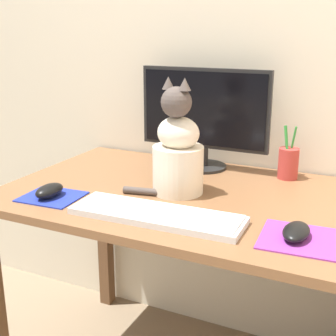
{
  "coord_description": "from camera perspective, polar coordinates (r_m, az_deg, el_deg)",
  "views": [
    {
      "loc": [
        0.52,
        -1.26,
        1.21
      ],
      "look_at": [
        -0.03,
        -0.12,
        0.83
      ],
      "focal_mm": 50.0,
      "sensor_mm": 36.0,
      "label": 1
    }
  ],
  "objects": [
    {
      "name": "keyboard",
      "position": [
        1.25,
        -1.41,
        -5.68
      ],
      "size": [
        0.48,
        0.15,
        0.02
      ],
      "rotation": [
        0.0,
        0.0,
        0.03
      ],
      "color": "silver",
      "rests_on": "desk"
    },
    {
      "name": "mousepad_right",
      "position": [
        1.18,
        16.22,
        -8.37
      ],
      "size": [
        0.22,
        0.19,
        0.0
      ],
      "rotation": [
        0.0,
        0.0,
        0.07
      ],
      "color": "purple",
      "rests_on": "desk"
    },
    {
      "name": "computer_mouse_left",
      "position": [
        1.44,
        -14.26,
        -2.7
      ],
      "size": [
        0.06,
        0.11,
        0.04
      ],
      "color": "black",
      "rests_on": "mousepad_left"
    },
    {
      "name": "cat",
      "position": [
        1.41,
        1.16,
        2.05
      ],
      "size": [
        0.24,
        0.18,
        0.35
      ],
      "rotation": [
        0.0,
        0.0,
        -0.16
      ],
      "color": "beige",
      "rests_on": "desk"
    },
    {
      "name": "computer_mouse_right",
      "position": [
        1.18,
        15.37,
        -7.48
      ],
      "size": [
        0.06,
        0.11,
        0.03
      ],
      "color": "black",
      "rests_on": "mousepad_right"
    },
    {
      "name": "wall_back",
      "position": [
        1.73,
        8.5,
        17.91
      ],
      "size": [
        7.0,
        0.04,
        2.5
      ],
      "color": "beige",
      "rests_on": "ground_plane"
    },
    {
      "name": "monitor",
      "position": [
        1.66,
        4.4,
        6.43
      ],
      "size": [
        0.47,
        0.17,
        0.36
      ],
      "color": "black",
      "rests_on": "desk"
    },
    {
      "name": "desk",
      "position": [
        1.48,
        2.89,
        -6.76
      ],
      "size": [
        1.17,
        0.73,
        0.72
      ],
      "color": "brown",
      "rests_on": "ground_plane"
    },
    {
      "name": "mousepad_left",
      "position": [
        1.45,
        -13.96,
        -3.42
      ],
      "size": [
        0.18,
        0.16,
        0.0
      ],
      "rotation": [
        0.0,
        0.0,
        0.06
      ],
      "color": "#1E2D9E",
      "rests_on": "desk"
    },
    {
      "name": "pen_cup",
      "position": [
        1.62,
        14.45,
        0.63
      ],
      "size": [
        0.07,
        0.07,
        0.18
      ],
      "color": "#B23833",
      "rests_on": "desk"
    }
  ]
}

